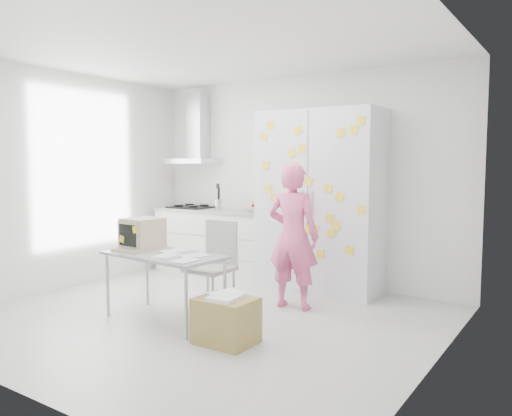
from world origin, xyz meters
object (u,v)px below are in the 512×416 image
Objects in this scene: desk at (150,243)px; cardboard_box at (226,320)px; chair at (215,261)px; person at (293,236)px.

cardboard_box is at bearing -6.76° from desk.
chair is 1.92× the size of cardboard_box.
chair is at bearing 134.34° from cardboard_box.
person is at bearing 92.42° from cardboard_box.
person is 0.88m from chair.
desk is (-1.09, -1.04, -0.03)m from person.
desk is 1.35× the size of chair.
cardboard_box is (0.68, -0.70, -0.33)m from chair.
person reaches higher than desk.
cardboard_box is at bearing -45.74° from chair.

